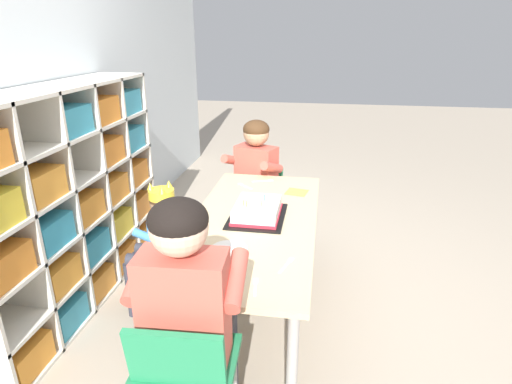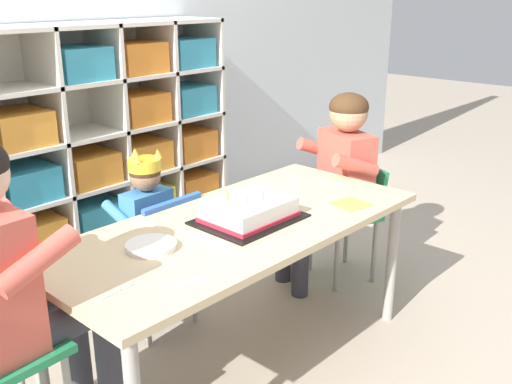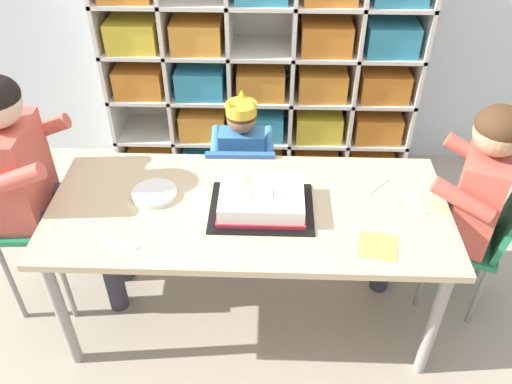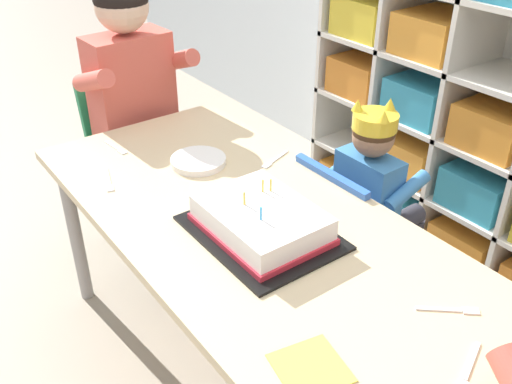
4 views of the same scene
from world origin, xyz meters
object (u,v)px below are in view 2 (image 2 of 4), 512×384
object	(u,v)px
classroom_chair_blue	(159,252)
fork_near_child_seat	(118,290)
birthday_cake_on_tray	(249,212)
fork_by_napkin	(144,223)
guest_at_table_side	(336,170)
fork_near_cake_tray	(330,181)
adult_helper_seated	(11,273)
classroom_chair_guest_side	(351,210)
fork_beside_plate_stack	(190,280)
child_with_crown	(142,218)
fork_scattered_mid_table	(294,182)
activity_table	(237,237)
paper_plate_stack	(151,246)

from	to	relation	value
classroom_chair_blue	fork_near_child_seat	world-z (taller)	classroom_chair_blue
fork_near_child_seat	classroom_chair_blue	bearing A→B (deg)	-143.37
birthday_cake_on_tray	fork_by_napkin	bearing A→B (deg)	137.53
guest_at_table_side	fork_near_cake_tray	bearing A→B (deg)	-39.16
adult_helper_seated	fork_by_napkin	xyz separation A→B (m)	(0.59, 0.17, -0.07)
classroom_chair_guest_side	fork_beside_plate_stack	world-z (taller)	fork_beside_plate_stack
child_with_crown	fork_by_napkin	bearing A→B (deg)	55.14
fork_scattered_mid_table	fork_near_cake_tray	size ratio (longest dim) A/B	0.79
classroom_chair_guest_side	fork_by_napkin	size ratio (longest dim) A/B	4.42
activity_table	adult_helper_seated	bearing A→B (deg)	174.07
adult_helper_seated	fork_near_child_seat	size ratio (longest dim) A/B	8.85
activity_table	classroom_chair_blue	world-z (taller)	classroom_chair_blue
classroom_chair_blue	child_with_crown	xyz separation A→B (m)	(-0.00, 0.11, 0.13)
paper_plate_stack	fork_by_napkin	xyz separation A→B (m)	(0.13, 0.20, -0.01)
paper_plate_stack	fork_scattered_mid_table	size ratio (longest dim) A/B	1.56
classroom_chair_blue	fork_scattered_mid_table	bearing A→B (deg)	153.28
activity_table	fork_near_child_seat	size ratio (longest dim) A/B	12.36
classroom_chair_guest_side	birthday_cake_on_tray	size ratio (longest dim) A/B	1.53
adult_helper_seated	paper_plate_stack	distance (m)	0.47
classroom_chair_guest_side	guest_at_table_side	size ratio (longest dim) A/B	0.61
paper_plate_stack	fork_near_cake_tray	xyz separation A→B (m)	(1.02, -0.02, -0.01)
classroom_chair_guest_side	fork_near_child_seat	size ratio (longest dim) A/B	4.84
activity_table	fork_near_cake_tray	world-z (taller)	fork_near_cake_tray
activity_table	fork_by_napkin	size ratio (longest dim) A/B	11.28
fork_by_napkin	fork_beside_plate_stack	distance (m)	0.52
classroom_chair_blue	child_with_crown	bearing A→B (deg)	-90.08
classroom_chair_blue	birthday_cake_on_tray	size ratio (longest dim) A/B	1.64
activity_table	fork_scattered_mid_table	distance (m)	0.55
classroom_chair_guest_side	guest_at_table_side	bearing A→B (deg)	-90.00
fork_near_cake_tray	activity_table	bearing A→B (deg)	70.77
classroom_chair_blue	fork_near_child_seat	distance (m)	0.82
child_with_crown	fork_beside_plate_stack	bearing A→B (deg)	62.69
activity_table	fork_near_cake_tray	size ratio (longest dim) A/B	10.82
classroom_chair_blue	fork_near_cake_tray	world-z (taller)	classroom_chair_blue
activity_table	fork_scattered_mid_table	bearing A→B (deg)	15.82
activity_table	paper_plate_stack	xyz separation A→B (m)	(-0.37, 0.05, 0.07)
paper_plate_stack	fork_beside_plate_stack	world-z (taller)	paper_plate_stack
fork_near_child_seat	fork_by_napkin	world-z (taller)	same
fork_scattered_mid_table	fork_beside_plate_stack	size ratio (longest dim) A/B	0.81
fork_scattered_mid_table	guest_at_table_side	bearing A→B (deg)	131.71
activity_table	birthday_cake_on_tray	distance (m)	0.11
activity_table	classroom_chair_blue	distance (m)	0.47
guest_at_table_side	fork_beside_plate_stack	world-z (taller)	guest_at_table_side
fork_by_napkin	classroom_chair_guest_side	bearing A→B (deg)	-115.73
guest_at_table_side	birthday_cake_on_tray	size ratio (longest dim) A/B	2.52
birthday_cake_on_tray	fork_beside_plate_stack	distance (m)	0.53
paper_plate_stack	fork_beside_plate_stack	bearing A→B (deg)	-102.95
paper_plate_stack	fork_by_napkin	size ratio (longest dim) A/B	1.29
fork_near_child_seat	fork_by_napkin	distance (m)	0.53
classroom_chair_blue	paper_plate_stack	bearing A→B (deg)	49.08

